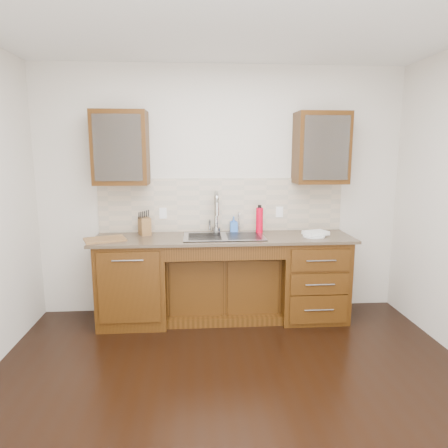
{
  "coord_description": "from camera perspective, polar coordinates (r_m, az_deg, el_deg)",
  "views": [
    {
      "loc": [
        -0.3,
        -2.65,
        1.79
      ],
      "look_at": [
        0.0,
        1.4,
        1.05
      ],
      "focal_mm": 32.0,
      "sensor_mm": 36.0,
      "label": 1
    }
  ],
  "objects": [
    {
      "name": "backsplash",
      "position": [
        4.44,
        -0.32,
        2.75
      ],
      "size": [
        2.7,
        0.02,
        0.59
      ],
      "primitive_type": "cube",
      "color": "beige",
      "rests_on": "wall_back"
    },
    {
      "name": "base_cabinet_center",
      "position": [
        4.43,
        -0.12,
        -8.64
      ],
      "size": [
        1.2,
        0.44,
        0.7
      ],
      "primitive_type": "cube",
      "color": "#593014",
      "rests_on": "ground"
    },
    {
      "name": "upper_cabinet_right",
      "position": [
        4.44,
        13.69,
        10.48
      ],
      "size": [
        0.55,
        0.34,
        0.75
      ],
      "primitive_type": "cube",
      "color": "#593014",
      "rests_on": "wall_back"
    },
    {
      "name": "faucet",
      "position": [
        4.35,
        -1.15,
        1.33
      ],
      "size": [
        0.04,
        0.04,
        0.4
      ],
      "primitive_type": "cylinder",
      "color": "#999993",
      "rests_on": "countertop"
    },
    {
      "name": "cup_right_a",
      "position": [
        4.4,
        11.79,
        9.92
      ],
      "size": [
        0.16,
        0.16,
        0.1
      ],
      "primitive_type": "imported",
      "rotation": [
        0.0,
        0.0,
        0.24
      ],
      "color": "white",
      "rests_on": "upper_cabinet_right"
    },
    {
      "name": "plate",
      "position": [
        4.28,
        12.73,
        -1.71
      ],
      "size": [
        0.25,
        0.25,
        0.01
      ],
      "primitive_type": "cylinder",
      "rotation": [
        0.0,
        0.0,
        -0.07
      ],
      "color": "silver",
      "rests_on": "countertop"
    },
    {
      "name": "base_cabinet_right",
      "position": [
        4.49,
        12.26,
        -7.44
      ],
      "size": [
        0.7,
        0.62,
        0.88
      ],
      "primitive_type": "cube",
      "color": "#593014",
      "rests_on": "ground"
    },
    {
      "name": "filter_tap",
      "position": [
        4.39,
        2.1,
        0.35
      ],
      "size": [
        0.02,
        0.02,
        0.24
      ],
      "primitive_type": "cylinder",
      "color": "#999993",
      "rests_on": "countertop"
    },
    {
      "name": "wall_front",
      "position": [
        1.0,
        14.03,
        -15.91
      ],
      "size": [
        4.0,
        0.1,
        2.7
      ],
      "primitive_type": "cube",
      "color": "beige",
      "rests_on": "ground"
    },
    {
      "name": "upper_cabinet_left",
      "position": [
        4.3,
        -14.53,
        10.46
      ],
      "size": [
        0.55,
        0.34,
        0.75
      ],
      "primitive_type": "cube",
      "color": "#593014",
      "rests_on": "wall_back"
    },
    {
      "name": "countertop",
      "position": [
        4.18,
        -0.03,
        -2.03
      ],
      "size": [
        2.7,
        0.65,
        0.03
      ],
      "primitive_type": "cube",
      "color": "#84705B",
      "rests_on": "base_cabinet_left"
    },
    {
      "name": "cup_right_b",
      "position": [
        4.46,
        14.31,
        9.73
      ],
      "size": [
        0.12,
        0.12,
        0.09
      ],
      "primitive_type": "imported",
      "rotation": [
        0.0,
        0.0,
        0.34
      ],
      "color": "white",
      "rests_on": "upper_cabinet_right"
    },
    {
      "name": "base_cabinet_left",
      "position": [
        4.36,
        -12.72,
        -7.99
      ],
      "size": [
        0.7,
        0.62,
        0.88
      ],
      "primitive_type": "cube",
      "color": "#593014",
      "rests_on": "ground"
    },
    {
      "name": "sink",
      "position": [
        4.19,
        -0.01,
        -3.01
      ],
      "size": [
        0.84,
        0.46,
        0.19
      ],
      "primitive_type": "cube",
      "color": "#9E9EA5",
      "rests_on": "countertop"
    },
    {
      "name": "outlet_left",
      "position": [
        4.44,
        -8.7,
        1.53
      ],
      "size": [
        0.08,
        0.01,
        0.12
      ],
      "primitive_type": "cube",
      "color": "white",
      "rests_on": "backsplash"
    },
    {
      "name": "cup_left_a",
      "position": [
        4.31,
        -15.59,
        9.73
      ],
      "size": [
        0.16,
        0.16,
        0.1
      ],
      "primitive_type": "imported",
      "rotation": [
        0.0,
        0.0,
        0.36
      ],
      "color": "white",
      "rests_on": "upper_cabinet_left"
    },
    {
      "name": "dish_towel",
      "position": [
        4.32,
        12.96,
        -1.24
      ],
      "size": [
        0.28,
        0.24,
        0.04
      ],
      "primitive_type": "cube",
      "rotation": [
        0.0,
        0.0,
        0.35
      ],
      "color": "silver",
      "rests_on": "plate"
    },
    {
      "name": "soap_bottle",
      "position": [
        4.41,
        1.39,
        -0.05
      ],
      "size": [
        0.08,
        0.08,
        0.17
      ],
      "primitive_type": "imported",
      "rotation": [
        0.0,
        0.0,
        0.05
      ],
      "color": "blue",
      "rests_on": "countertop"
    },
    {
      "name": "knife_block",
      "position": [
        4.36,
        -11.28,
        -0.29
      ],
      "size": [
        0.16,
        0.19,
        0.19
      ],
      "primitive_type": "cube",
      "rotation": [
        0.0,
        0.0,
        0.39
      ],
      "color": "brown",
      "rests_on": "countertop"
    },
    {
      "name": "outlet_right",
      "position": [
        4.53,
        7.93,
        1.71
      ],
      "size": [
        0.08,
        0.01,
        0.12
      ],
      "primitive_type": "cube",
      "color": "white",
      "rests_on": "backsplash"
    },
    {
      "name": "wall_back",
      "position": [
        4.48,
        -0.38,
        4.69
      ],
      "size": [
        4.0,
        0.1,
        2.7
      ],
      "primitive_type": "cube",
      "color": "beige",
      "rests_on": "ground"
    },
    {
      "name": "ground",
      "position": [
        3.24,
        1.99,
        -24.26
      ],
      "size": [
        4.0,
        3.5,
        0.1
      ],
      "primitive_type": "cube",
      "color": "black"
    },
    {
      "name": "cup_left_b",
      "position": [
        4.28,
        -13.24,
        9.8
      ],
      "size": [
        0.13,
        0.13,
        0.09
      ],
      "primitive_type": "imported",
      "rotation": [
        0.0,
        0.0,
        -0.36
      ],
      "color": "silver",
      "rests_on": "upper_cabinet_left"
    },
    {
      "name": "cutting_board",
      "position": [
        4.19,
        -16.66,
        -2.11
      ],
      "size": [
        0.47,
        0.4,
        0.02
      ],
      "primitive_type": "cube",
      "rotation": [
        0.0,
        0.0,
        0.37
      ],
      "color": "#9A6332",
      "rests_on": "countertop"
    },
    {
      "name": "water_bottle",
      "position": [
        4.35,
        5.09,
        0.5
      ],
      "size": [
        0.1,
        0.1,
        0.28
      ],
      "primitive_type": "cylinder",
      "rotation": [
        0.0,
        0.0,
        -0.34
      ],
      "color": "red",
      "rests_on": "countertop"
    }
  ]
}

